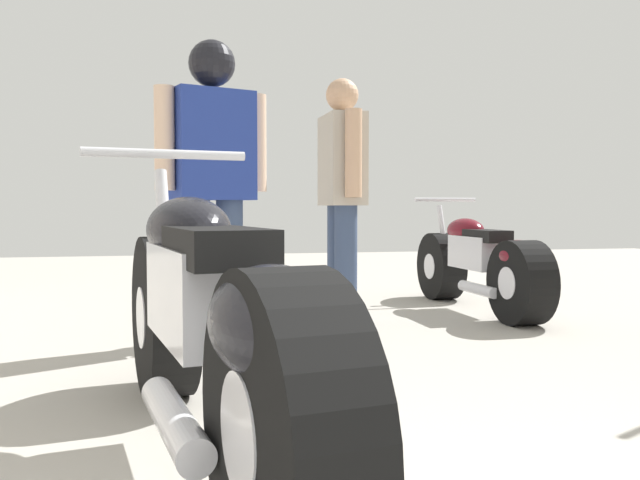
% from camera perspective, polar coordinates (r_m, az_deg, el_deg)
% --- Properties ---
extents(ground_plane, '(16.08, 16.08, 0.00)m').
position_cam_1_polar(ground_plane, '(3.39, -0.82, -10.76)').
color(ground_plane, '#A8A399').
extents(motorcycle_maroon_cruiser, '(0.75, 2.20, 1.03)m').
position_cam_1_polar(motorcycle_maroon_cruiser, '(2.07, -9.82, -7.14)').
color(motorcycle_maroon_cruiser, black).
rests_on(motorcycle_maroon_cruiser, ground_plane).
extents(motorcycle_black_naked, '(0.56, 1.88, 0.88)m').
position_cam_1_polar(motorcycle_black_naked, '(5.20, 13.54, -2.06)').
color(motorcycle_black_naked, black).
rests_on(motorcycle_black_naked, ground_plane).
extents(mechanic_in_blue, '(0.25, 0.67, 1.68)m').
position_cam_1_polar(mechanic_in_blue, '(4.55, 1.92, 4.75)').
color(mechanic_in_blue, '#384766').
rests_on(mechanic_in_blue, ground_plane).
extents(mechanic_with_helmet, '(0.69, 0.38, 1.78)m').
position_cam_1_polar(mechanic_with_helmet, '(3.97, -9.26, 6.68)').
color(mechanic_with_helmet, '#384766').
rests_on(mechanic_with_helmet, ground_plane).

